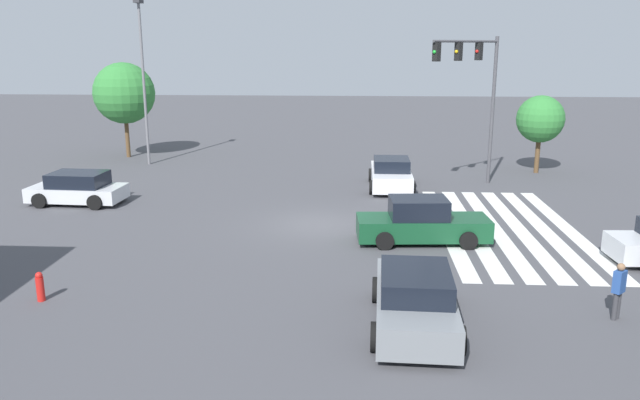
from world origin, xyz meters
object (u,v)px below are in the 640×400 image
at_px(traffic_signal_mast, 476,79).
at_px(car_0, 415,299).
at_px(street_light_pole_a, 143,70).
at_px(car_3, 78,189).
at_px(car_1, 422,223).
at_px(fire_hydrant, 40,287).
at_px(pedestrian, 619,289).
at_px(tree_corner_c, 540,119).
at_px(car_5, 391,174).
at_px(tree_corner_a, 124,93).

relative_size(traffic_signal_mast, car_0, 1.55).
bearing_deg(street_light_pole_a, car_3, 179.43).
relative_size(car_0, car_1, 0.98).
bearing_deg(car_1, fire_hydrant, -155.64).
distance_m(car_1, pedestrian, 7.77).
bearing_deg(tree_corner_c, car_3, 110.11).
xyz_separation_m(traffic_signal_mast, street_light_pole_a, (5.25, 18.28, 0.19)).
distance_m(car_5, pedestrian, 16.01).
bearing_deg(tree_corner_c, car_5, 117.48).
bearing_deg(car_5, fire_hydrant, 144.87).
xyz_separation_m(car_0, fire_hydrant, (1.04, 10.39, -0.31)).
bearing_deg(car_5, traffic_signal_mast, -83.81).
relative_size(car_5, street_light_pole_a, 0.49).
bearing_deg(traffic_signal_mast, street_light_pole_a, -61.03).
xyz_separation_m(traffic_signal_mast, tree_corner_a, (7.60, 20.39, -1.35)).
height_order(car_3, tree_corner_a, tree_corner_a).
distance_m(traffic_signal_mast, street_light_pole_a, 19.02).
bearing_deg(car_0, car_1, -4.86).
relative_size(traffic_signal_mast, tree_corner_c, 1.72).
bearing_deg(car_0, tree_corner_c, -20.87).
bearing_deg(car_1, pedestrian, -58.75).
distance_m(street_light_pole_a, tree_corner_c, 22.85).
relative_size(car_1, tree_corner_c, 1.12).
bearing_deg(car_0, car_5, 1.37).
relative_size(car_3, fire_hydrant, 4.94).
bearing_deg(tree_corner_a, car_1, -134.65).
bearing_deg(tree_corner_c, traffic_signal_mast, 132.07).
height_order(tree_corner_a, tree_corner_c, tree_corner_a).
xyz_separation_m(car_1, fire_hydrant, (-6.05, 11.27, -0.31)).
height_order(car_1, pedestrian, car_1).
xyz_separation_m(car_1, tree_corner_c, (13.18, -7.76, 2.28)).
bearing_deg(fire_hydrant, car_5, -35.56).
height_order(traffic_signal_mast, car_3, traffic_signal_mast).
relative_size(traffic_signal_mast, car_1, 1.53).
relative_size(car_5, fire_hydrant, 5.46).
distance_m(traffic_signal_mast, pedestrian, 16.26).
bearing_deg(fire_hydrant, tree_corner_a, 14.12).
relative_size(traffic_signal_mast, pedestrian, 4.78).
bearing_deg(tree_corner_a, traffic_signal_mast, -110.45).
relative_size(car_3, car_5, 0.90).
xyz_separation_m(car_5, fire_hydrant, (-14.86, 10.63, -0.29)).
distance_m(car_0, street_light_pole_a, 26.18).
xyz_separation_m(car_1, street_light_pole_a, (14.46, 14.91, 4.85)).
bearing_deg(car_3, car_5, -161.30).
relative_size(car_3, pedestrian, 2.73).
relative_size(car_1, fire_hydrant, 5.67).
xyz_separation_m(car_1, car_3, (4.85, 15.01, -0.04)).
bearing_deg(tree_corner_c, car_1, 149.52).
bearing_deg(fire_hydrant, traffic_signal_mast, -43.79).
bearing_deg(street_light_pole_a, car_1, -134.13).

